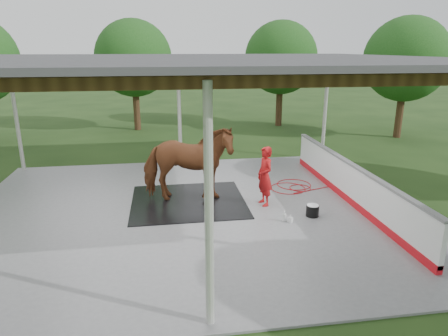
{
  "coord_description": "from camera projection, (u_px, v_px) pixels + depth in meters",
  "views": [
    {
      "loc": [
        -0.62,
        -10.14,
        4.31
      ],
      "look_at": [
        1.03,
        0.48,
        1.07
      ],
      "focal_mm": 32.0,
      "sensor_mm": 36.0,
      "label": 1
    }
  ],
  "objects": [
    {
      "name": "tree_belt",
      "position": [
        195.0,
        68.0,
        10.73
      ],
      "size": [
        28.0,
        28.0,
        5.8
      ],
      "color": "#382314",
      "rests_on": "ground"
    },
    {
      "name": "ground",
      "position": [
        190.0,
        212.0,
        10.93
      ],
      "size": [
        100.0,
        100.0,
        0.0
      ],
      "primitive_type": "plane",
      "color": "#1E3814"
    },
    {
      "name": "dasher_board",
      "position": [
        350.0,
        183.0,
        11.43
      ],
      "size": [
        0.16,
        8.0,
        1.15
      ],
      "color": "red",
      "rests_on": "concrete_slab"
    },
    {
      "name": "rubber_mat",
      "position": [
        188.0,
        201.0,
        11.54
      ],
      "size": [
        3.23,
        3.03,
        0.02
      ],
      "primitive_type": "cube",
      "color": "black",
      "rests_on": "concrete_slab"
    },
    {
      "name": "wash_bucket",
      "position": [
        312.0,
        210.0,
        10.5
      ],
      "size": [
        0.34,
        0.34,
        0.31
      ],
      "color": "black",
      "rests_on": "concrete_slab"
    },
    {
      "name": "concrete_slab",
      "position": [
        190.0,
        211.0,
        10.92
      ],
      "size": [
        12.0,
        10.0,
        0.05
      ],
      "primitive_type": "cube",
      "color": "slate",
      "rests_on": "ground"
    },
    {
      "name": "soap_bottle_a",
      "position": [
        284.0,
        216.0,
        10.19
      ],
      "size": [
        0.11,
        0.11,
        0.28
      ],
      "primitive_type": "imported",
      "rotation": [
        0.0,
        0.0,
        -0.03
      ],
      "color": "silver",
      "rests_on": "concrete_slab"
    },
    {
      "name": "horse",
      "position": [
        187.0,
        164.0,
        11.22
      ],
      "size": [
        2.8,
        1.65,
        2.22
      ],
      "primitive_type": "imported",
      "rotation": [
        0.0,
        0.0,
        1.39
      ],
      "color": "brown",
      "rests_on": "rubber_mat"
    },
    {
      "name": "soap_bottle_b",
      "position": [
        291.0,
        219.0,
        10.13
      ],
      "size": [
        0.14,
        0.14,
        0.21
      ],
      "primitive_type": "imported",
      "rotation": [
        0.0,
        0.0,
        -0.95
      ],
      "color": "#338CD8",
      "rests_on": "concrete_slab"
    },
    {
      "name": "pavilion_structure",
      "position": [
        186.0,
        63.0,
        9.78
      ],
      "size": [
        12.6,
        10.6,
        4.05
      ],
      "color": "beige",
      "rests_on": "ground"
    },
    {
      "name": "handler",
      "position": [
        265.0,
        176.0,
        11.1
      ],
      "size": [
        0.52,
        0.68,
        1.68
      ],
      "primitive_type": "imported",
      "rotation": [
        0.0,
        0.0,
        -1.37
      ],
      "color": "#AC1214",
      "rests_on": "concrete_slab"
    },
    {
      "name": "hose_coil",
      "position": [
        293.0,
        187.0,
        12.75
      ],
      "size": [
        2.05,
        1.41,
        0.02
      ],
      "color": "#B30C13",
      "rests_on": "concrete_slab"
    }
  ]
}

